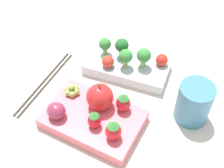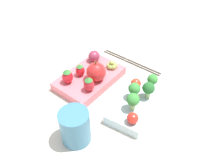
{
  "view_description": "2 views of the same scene",
  "coord_description": "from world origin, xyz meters",
  "px_view_note": "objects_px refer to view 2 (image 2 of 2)",
  "views": [
    {
      "loc": [
        0.15,
        -0.41,
        0.52
      ],
      "look_at": [
        -0.0,
        -0.01,
        0.04
      ],
      "focal_mm": 50.0,
      "sensor_mm": 36.0,
      "label": 1
    },
    {
      "loc": [
        0.41,
        0.25,
        0.49
      ],
      "look_at": [
        -0.0,
        -0.01,
        0.04
      ],
      "focal_mm": 40.0,
      "sensor_mm": 36.0,
      "label": 2
    }
  ],
  "objects_px": {
    "cherry_tomato_1": "(136,83)",
    "strawberry_2": "(67,76)",
    "bento_box_fruit": "(90,78)",
    "grape_cluster": "(112,65)",
    "bento_box_savoury": "(137,104)",
    "drinking_cup": "(74,126)",
    "chopsticks_pair": "(131,62)",
    "broccoli_floret_0": "(149,89)",
    "broccoli_floret_2": "(133,100)",
    "broccoli_floret_3": "(153,80)",
    "broccoli_floret_1": "(135,88)",
    "strawberry_1": "(89,84)",
    "plum": "(94,56)",
    "strawberry_0": "(81,69)",
    "cherry_tomato_0": "(133,118)",
    "apple": "(96,72)"
  },
  "relations": [
    {
      "from": "broccoli_floret_2",
      "to": "chopsticks_pair",
      "type": "relative_size",
      "value": 0.23
    },
    {
      "from": "cherry_tomato_1",
      "to": "grape_cluster",
      "type": "distance_m",
      "value": 0.11
    },
    {
      "from": "cherry_tomato_0",
      "to": "strawberry_1",
      "type": "height_order",
      "value": "strawberry_1"
    },
    {
      "from": "bento_box_fruit",
      "to": "broccoli_floret_0",
      "type": "xyz_separation_m",
      "value": [
        -0.01,
        0.18,
        0.04
      ]
    },
    {
      "from": "broccoli_floret_1",
      "to": "broccoli_floret_2",
      "type": "distance_m",
      "value": 0.04
    },
    {
      "from": "strawberry_0",
      "to": "cherry_tomato_1",
      "type": "bearing_deg",
      "value": 101.38
    },
    {
      "from": "strawberry_0",
      "to": "grape_cluster",
      "type": "height_order",
      "value": "strawberry_0"
    },
    {
      "from": "strawberry_0",
      "to": "bento_box_fruit",
      "type": "bearing_deg",
      "value": 112.32
    },
    {
      "from": "broccoli_floret_2",
      "to": "plum",
      "type": "distance_m",
      "value": 0.22
    },
    {
      "from": "cherry_tomato_0",
      "to": "chopsticks_pair",
      "type": "relative_size",
      "value": 0.13
    },
    {
      "from": "bento_box_fruit",
      "to": "cherry_tomato_0",
      "type": "distance_m",
      "value": 0.21
    },
    {
      "from": "bento_box_fruit",
      "to": "chopsticks_pair",
      "type": "relative_size",
      "value": 0.95
    },
    {
      "from": "drinking_cup",
      "to": "chopsticks_pair",
      "type": "height_order",
      "value": "drinking_cup"
    },
    {
      "from": "strawberry_2",
      "to": "chopsticks_pair",
      "type": "height_order",
      "value": "strawberry_2"
    },
    {
      "from": "broccoli_floret_2",
      "to": "broccoli_floret_3",
      "type": "distance_m",
      "value": 0.09
    },
    {
      "from": "broccoli_floret_0",
      "to": "cherry_tomato_1",
      "type": "relative_size",
      "value": 1.72
    },
    {
      "from": "bento_box_savoury",
      "to": "drinking_cup",
      "type": "xyz_separation_m",
      "value": [
        0.16,
        -0.08,
        0.03
      ]
    },
    {
      "from": "apple",
      "to": "plum",
      "type": "xyz_separation_m",
      "value": [
        -0.07,
        -0.05,
        -0.01
      ]
    },
    {
      "from": "broccoli_floret_0",
      "to": "chopsticks_pair",
      "type": "height_order",
      "value": "broccoli_floret_0"
    },
    {
      "from": "bento_box_savoury",
      "to": "strawberry_0",
      "type": "bearing_deg",
      "value": -92.53
    },
    {
      "from": "cherry_tomato_1",
      "to": "chopsticks_pair",
      "type": "xyz_separation_m",
      "value": [
        -0.12,
        -0.08,
        -0.04
      ]
    },
    {
      "from": "bento_box_savoury",
      "to": "broccoli_floret_0",
      "type": "height_order",
      "value": "broccoli_floret_0"
    },
    {
      "from": "broccoli_floret_3",
      "to": "grape_cluster",
      "type": "xyz_separation_m",
      "value": [
        -0.02,
        -0.14,
        -0.02
      ]
    },
    {
      "from": "strawberry_1",
      "to": "broccoli_floret_3",
      "type": "bearing_deg",
      "value": 124.63
    },
    {
      "from": "grape_cluster",
      "to": "drinking_cup",
      "type": "relative_size",
      "value": 0.38
    },
    {
      "from": "broccoli_floret_1",
      "to": "cherry_tomato_1",
      "type": "height_order",
      "value": "broccoli_floret_1"
    },
    {
      "from": "cherry_tomato_1",
      "to": "strawberry_2",
      "type": "relative_size",
      "value": 0.61
    },
    {
      "from": "bento_box_fruit",
      "to": "grape_cluster",
      "type": "bearing_deg",
      "value": 149.51
    },
    {
      "from": "broccoli_floret_3",
      "to": "strawberry_2",
      "type": "distance_m",
      "value": 0.23
    },
    {
      "from": "bento_box_fruit",
      "to": "grape_cluster",
      "type": "xyz_separation_m",
      "value": [
        -0.06,
        0.04,
        0.02
      ]
    },
    {
      "from": "plum",
      "to": "drinking_cup",
      "type": "bearing_deg",
      "value": 25.1
    },
    {
      "from": "broccoli_floret_0",
      "to": "chopsticks_pair",
      "type": "distance_m",
      "value": 0.19
    },
    {
      "from": "bento_box_savoury",
      "to": "broccoli_floret_3",
      "type": "height_order",
      "value": "broccoli_floret_3"
    },
    {
      "from": "grape_cluster",
      "to": "bento_box_savoury",
      "type": "bearing_deg",
      "value": 57.61
    },
    {
      "from": "plum",
      "to": "grape_cluster",
      "type": "relative_size",
      "value": 1.13
    },
    {
      "from": "cherry_tomato_1",
      "to": "drinking_cup",
      "type": "height_order",
      "value": "drinking_cup"
    },
    {
      "from": "chopsticks_pair",
      "to": "bento_box_savoury",
      "type": "bearing_deg",
      "value": 32.66
    },
    {
      "from": "broccoli_floret_0",
      "to": "strawberry_1",
      "type": "distance_m",
      "value": 0.15
    },
    {
      "from": "strawberry_1",
      "to": "drinking_cup",
      "type": "xyz_separation_m",
      "value": [
        0.13,
        0.05,
        -0.0
      ]
    },
    {
      "from": "broccoli_floret_1",
      "to": "strawberry_1",
      "type": "bearing_deg",
      "value": -70.04
    },
    {
      "from": "bento_box_fruit",
      "to": "cherry_tomato_1",
      "type": "bearing_deg",
      "value": 99.61
    },
    {
      "from": "cherry_tomato_1",
      "to": "drinking_cup",
      "type": "xyz_separation_m",
      "value": [
        0.2,
        -0.05,
        0.0
      ]
    },
    {
      "from": "strawberry_1",
      "to": "chopsticks_pair",
      "type": "distance_m",
      "value": 0.2
    },
    {
      "from": "broccoli_floret_1",
      "to": "strawberry_0",
      "type": "bearing_deg",
      "value": -89.92
    },
    {
      "from": "grape_cluster",
      "to": "drinking_cup",
      "type": "height_order",
      "value": "drinking_cup"
    },
    {
      "from": "broccoli_floret_3",
      "to": "plum",
      "type": "height_order",
      "value": "broccoli_floret_3"
    },
    {
      "from": "broccoli_floret_3",
      "to": "cherry_tomato_1",
      "type": "height_order",
      "value": "broccoli_floret_3"
    },
    {
      "from": "broccoli_floret_0",
      "to": "bento_box_savoury",
      "type": "bearing_deg",
      "value": -36.45
    },
    {
      "from": "bento_box_savoury",
      "to": "grape_cluster",
      "type": "relative_size",
      "value": 5.75
    },
    {
      "from": "strawberry_2",
      "to": "chopsticks_pair",
      "type": "relative_size",
      "value": 0.22
    }
  ]
}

